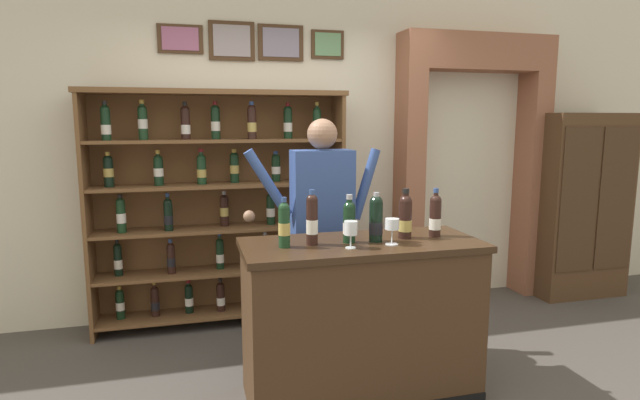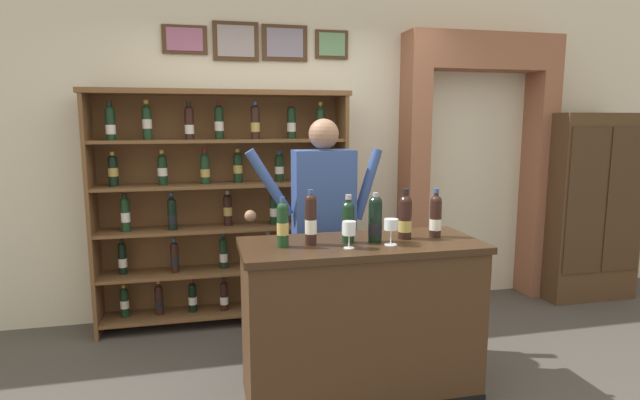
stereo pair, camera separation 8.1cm
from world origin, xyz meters
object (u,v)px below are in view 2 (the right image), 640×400
object	(u,v)px
shopkeeper	(323,211)
tasting_bottle_rosso	(436,216)
side_cabinet	(586,206)
tasting_bottle_chianti	(283,224)
wine_shelf	(223,201)
tasting_bottle_prosecco	(405,217)
wine_glass_center	(349,230)
tasting_bottle_bianco	(311,219)
tasting_bottle_brunello	(375,219)
tasting_bottle_super_tuscan	(348,221)
wine_glass_left	(391,226)
tasting_counter	(360,321)

from	to	relation	value
shopkeeper	tasting_bottle_rosso	bearing A→B (deg)	-47.76
side_cabinet	tasting_bottle_chianti	size ratio (longest dim) A/B	6.12
shopkeeper	wine_shelf	bearing A→B (deg)	130.99
tasting_bottle_prosecco	wine_glass_center	distance (m)	0.43
tasting_bottle_bianco	tasting_bottle_brunello	size ratio (longest dim) A/B	1.09
tasting_bottle_bianco	tasting_bottle_super_tuscan	distance (m)	0.23
wine_glass_left	tasting_bottle_bianco	bearing A→B (deg)	166.37
tasting_counter	tasting_bottle_bianco	bearing A→B (deg)	-179.42
tasting_bottle_bianco	tasting_bottle_brunello	xyz separation A→B (m)	(0.39, -0.01, -0.01)
wine_glass_left	tasting_bottle_rosso	bearing A→B (deg)	22.10
side_cabinet	tasting_bottle_brunello	xyz separation A→B (m)	(-2.59, -1.31, 0.23)
tasting_bottle_super_tuscan	tasting_bottle_prosecco	size ratio (longest dim) A/B	0.94
wine_shelf	tasting_bottle_super_tuscan	world-z (taller)	wine_shelf
wine_shelf	tasting_bottle_rosso	xyz separation A→B (m)	(1.23, -1.39, 0.07)
tasting_bottle_bianco	tasting_bottle_prosecco	world-z (taller)	tasting_bottle_bianco
wine_shelf	side_cabinet	distance (m)	3.42
tasting_bottle_super_tuscan	tasting_counter	bearing A→B (deg)	-1.13
tasting_counter	tasting_bottle_super_tuscan	world-z (taller)	tasting_bottle_super_tuscan
tasting_bottle_brunello	tasting_bottle_rosso	distance (m)	0.41
side_cabinet	tasting_bottle_super_tuscan	xyz separation A→B (m)	(-2.75, -1.30, 0.23)
tasting_bottle_brunello	shopkeeper	bearing A→B (deg)	103.32
side_cabinet	tasting_bottle_super_tuscan	world-z (taller)	side_cabinet
tasting_counter	tasting_bottle_chianti	world-z (taller)	tasting_bottle_chianti
side_cabinet	tasting_counter	xyz separation A→B (m)	(-2.67, -1.30, -0.39)
tasting_bottle_chianti	tasting_bottle_bianco	size ratio (longest dim) A/B	0.89
wine_shelf	wine_glass_left	distance (m)	1.77
wine_glass_left	wine_glass_center	bearing A→B (deg)	-175.80
tasting_counter	tasting_bottle_bianco	xyz separation A→B (m)	(-0.30, -0.00, 0.64)
tasting_bottle_super_tuscan	tasting_bottle_brunello	distance (m)	0.16
side_cabinet	shopkeeper	world-z (taller)	side_cabinet
wine_shelf	tasting_bottle_super_tuscan	bearing A→B (deg)	-64.89
wine_shelf	wine_glass_center	size ratio (longest dim) A/B	13.31
tasting_counter	tasting_bottle_bianco	world-z (taller)	tasting_bottle_bianco
tasting_bottle_rosso	tasting_bottle_bianco	bearing A→B (deg)	-177.74
tasting_counter	tasting_bottle_chianti	xyz separation A→B (m)	(-0.47, -0.01, 0.62)
tasting_counter	shopkeeper	xyz separation A→B (m)	(-0.07, 0.65, 0.57)
side_cabinet	wine_glass_left	distance (m)	2.90
tasting_bottle_chianti	tasting_bottle_prosecco	distance (m)	0.76
shopkeeper	tasting_bottle_bianco	xyz separation A→B (m)	(-0.23, -0.65, 0.07)
wine_shelf	tasting_counter	world-z (taller)	wine_shelf
tasting_bottle_bianco	wine_glass_left	bearing A→B (deg)	-13.63
tasting_bottle_super_tuscan	tasting_bottle_brunello	size ratio (longest dim) A/B	0.97
tasting_bottle_super_tuscan	tasting_bottle_prosecco	world-z (taller)	tasting_bottle_prosecco
tasting_bottle_rosso	wine_glass_center	bearing A→B (deg)	-165.21
side_cabinet	shopkeeper	xyz separation A→B (m)	(-2.75, -0.65, 0.18)
tasting_bottle_rosso	wine_glass_left	size ratio (longest dim) A/B	1.96
tasting_bottle_bianco	tasting_bottle_super_tuscan	world-z (taller)	tasting_bottle_bianco
tasting_bottle_bianco	tasting_bottle_rosso	size ratio (longest dim) A/B	1.07
tasting_bottle_bianco	tasting_bottle_super_tuscan	xyz separation A→B (m)	(0.22, 0.00, -0.02)
side_cabinet	tasting_bottle_brunello	bearing A→B (deg)	-153.15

